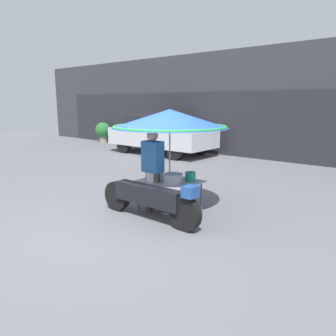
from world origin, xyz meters
name	(u,v)px	position (x,y,z in m)	size (l,w,h in m)	color
ground_plane	(116,229)	(0.00, 0.00, 0.00)	(36.00, 36.00, 0.00)	slate
shopfront_building	(302,104)	(0.00, 8.76, 1.94)	(28.00, 2.06, 3.91)	#38383D
vendor_motorcycle_cart	(168,131)	(0.12, 1.19, 1.50)	(2.16, 2.09, 1.89)	black
vendor_person	(153,167)	(-0.12, 1.03, 0.85)	(0.38, 0.22, 1.53)	#4C473D
parked_car	(160,134)	(-4.61, 6.41, 0.78)	(4.24, 1.82, 1.49)	black
potted_plant	(103,131)	(-9.28, 7.35, 0.58)	(0.78, 0.78, 1.02)	gray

